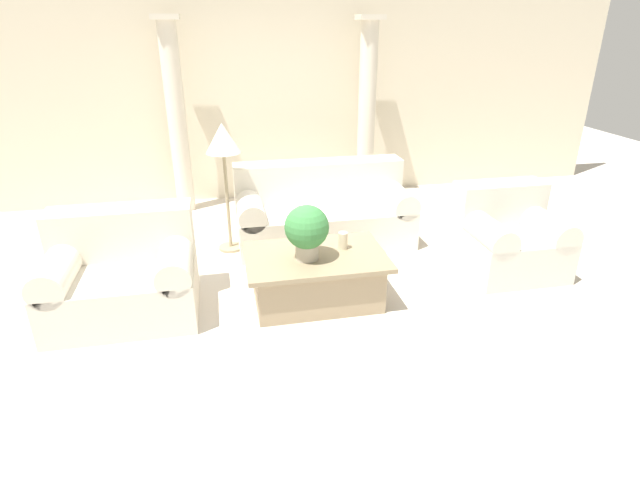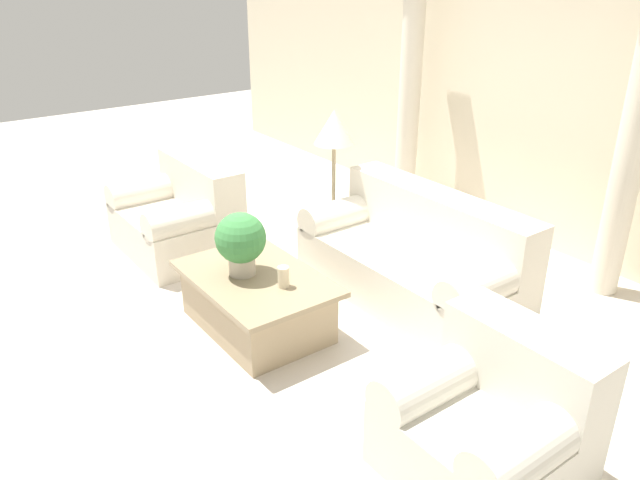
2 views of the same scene
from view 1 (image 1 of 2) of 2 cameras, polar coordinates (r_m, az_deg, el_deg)
name	(u,v)px [view 1 (image 1 of 2)]	position (r m, az deg, el deg)	size (l,w,h in m)	color
ground_plane	(293,281)	(4.82, -3.05, -4.66)	(16.00, 16.00, 0.00)	beige
wall_back	(260,79)	(6.91, -6.90, 17.84)	(10.00, 0.06, 3.20)	beige
sofa_long	(323,211)	(5.58, 0.30, 3.33)	(1.90, 0.89, 0.85)	beige
loveseat	(123,273)	(4.49, -21.60, -3.55)	(1.18, 0.89, 0.85)	beige
coffee_table	(316,277)	(4.40, -0.50, -4.22)	(1.21, 0.82, 0.44)	#998466
potted_plant	(307,229)	(4.13, -1.52, 1.24)	(0.37, 0.37, 0.47)	#B2A893
pillar_candle	(343,241)	(4.39, 2.63, -0.07)	(0.08, 0.08, 0.15)	beige
floor_lamp	(223,146)	(5.20, -11.01, 10.48)	(0.35, 0.35, 1.37)	gray
column_left	(177,117)	(6.58, -16.07, 13.40)	(0.32, 0.32, 2.37)	beige
column_right	(367,110)	(6.85, 5.38, 14.57)	(0.32, 0.32, 2.37)	beige
armchair	(507,235)	(5.27, 20.61, 0.52)	(0.90, 0.88, 0.82)	beige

